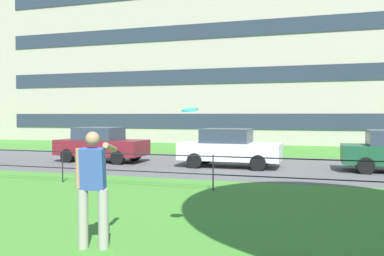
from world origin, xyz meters
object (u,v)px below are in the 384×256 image
Objects in this scene: person_thrower at (93,185)px; car_white_right at (229,148)px; car_maroon_far_right at (101,144)px; frisbee at (190,110)px; apartment_building_background at (220,60)px.

car_white_right is (-0.10, 10.55, -0.21)m from person_thrower.
person_thrower is 12.30m from car_maroon_far_right.
frisbee is 0.08× the size of car_maroon_far_right.
frisbee is 12.57m from car_maroon_far_right.
person_thrower is at bearing -89.47° from car_white_right.
apartment_building_background reaches higher than car_maroon_far_right.
apartment_building_background is (-4.67, 18.09, 5.98)m from car_white_right.
frisbee reaches higher than person_thrower.
apartment_building_background is (-4.77, 28.63, 5.76)m from person_thrower.
frisbee is at bearing -53.83° from car_maroon_far_right.
apartment_building_background is at bearing 99.46° from person_thrower.
person_thrower is 29.60m from apartment_building_background.
frisbee is at bearing 25.54° from person_thrower.
person_thrower is 0.45× the size of car_maroon_far_right.
frisbee is 0.01× the size of apartment_building_background.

